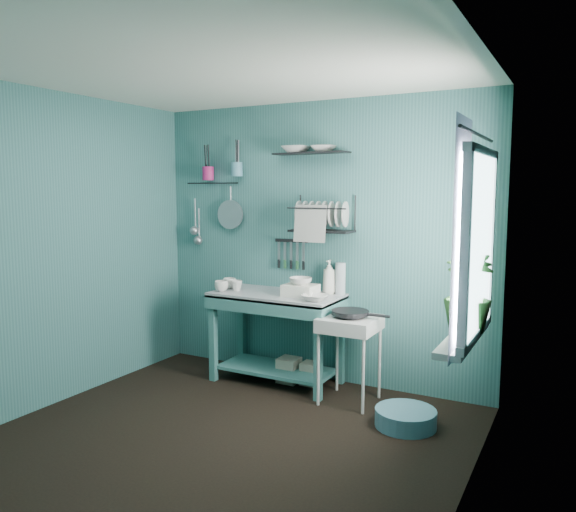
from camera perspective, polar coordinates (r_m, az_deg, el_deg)
The scene contains 36 objects.
floor at distance 4.11m, azimuth -6.54°, elevation -18.09°, with size 3.20×3.20×0.00m, color black.
ceiling at distance 3.81m, azimuth -7.08°, elevation 18.43°, with size 3.20×3.20×0.00m, color silver.
wall_back at distance 5.06m, azimuth 2.98°, elevation 1.36°, with size 3.20×3.20×0.00m, color #316563.
wall_front at distance 2.69m, azimuth -25.45°, elevation -4.10°, with size 3.20×3.20×0.00m, color #316563.
wall_left at distance 4.86m, azimuth -22.46°, elevation 0.63°, with size 3.00×3.00×0.00m, color #316563.
wall_right at distance 3.14m, azimuth 17.90°, elevation -2.29°, with size 3.00×3.00×0.00m, color #316563.
work_counter at distance 5.08m, azimuth -1.17°, elevation -8.30°, with size 1.15×0.57×0.81m, color #35716D.
mug_left at distance 5.10m, azimuth -6.79°, elevation -3.05°, with size 0.12×0.12×0.10m, color beige.
mug_mid at distance 5.12m, azimuth -5.23°, elevation -3.01°, with size 0.10×0.10×0.09m, color beige.
mug_right at distance 5.24m, azimuth -5.96°, elevation -2.78°, with size 0.12×0.12×0.10m, color beige.
wash_tub at distance 4.84m, azimuth 1.28°, elevation -3.51°, with size 0.28×0.22×0.10m, color silver.
tub_bowl at distance 4.83m, azimuth 1.28°, elevation -2.57°, with size 0.20×0.20×0.06m, color beige.
soap_bottle at distance 4.95m, azimuth 4.19°, elevation -2.13°, with size 0.12×0.12×0.30m, color silver.
water_bottle at distance 4.93m, azimuth 5.35°, elevation -2.29°, with size 0.09×0.09×0.28m, color #AFBDC3.
counter_bowl at distance 4.65m, azimuth 2.76°, elevation -4.25°, with size 0.22×0.22×0.05m, color beige.
hotplate_stand at distance 4.66m, azimuth 6.26°, elevation -10.41°, with size 0.44×0.44×0.71m, color silver.
frying_pan at distance 4.56m, azimuth 6.33°, elevation -5.72°, with size 0.30×0.30×0.04m, color black.
knife_strip at distance 5.14m, azimuth 0.36°, elevation 1.57°, with size 0.32×0.02×0.03m, color black.
dish_rack at distance 4.88m, azimuth 3.45°, elevation 4.31°, with size 0.55×0.24×0.32m, color black.
upper_shelf at distance 4.96m, azimuth 2.33°, elevation 10.40°, with size 0.70×0.18×0.01m, color black.
shelf_bowl_left at distance 5.03m, azimuth 0.82°, elevation 10.48°, with size 0.24×0.24×0.06m, color beige.
shelf_bowl_right at distance 4.91m, azimuth 3.61°, elevation 10.58°, with size 0.22×0.22×0.05m, color beige.
utensil_cup_magenta at distance 5.55m, azimuth -8.12°, elevation 8.30°, with size 0.11×0.11×0.13m, color #AE2063.
utensil_cup_teal at distance 5.36m, azimuth -5.23°, elevation 8.76°, with size 0.11×0.11×0.13m, color teal.
colander at distance 5.45m, azimuth -5.89°, elevation 4.21°, with size 0.28×0.28×0.03m, color #999AA0.
ladle_outer at distance 5.71m, azimuth -9.41°, elevation 4.28°, with size 0.01×0.01×0.30m, color #999AA0.
ladle_inner at distance 5.68m, azimuth -9.03°, elevation 3.30°, with size 0.01×0.01×0.30m, color #999AA0.
hook_rail at distance 5.58m, azimuth -7.70°, elevation 7.35°, with size 0.01×0.01×0.60m, color black.
window_glass at distance 3.57m, azimuth 19.05°, elevation 1.15°, with size 1.10×1.10×0.00m, color white.
windowsill at distance 3.68m, azimuth 17.38°, elevation -7.96°, with size 0.16×0.95×0.04m, color silver.
curtain at distance 3.28m, azimuth 17.12°, elevation 1.63°, with size 1.35×1.35×0.00m, color silver.
curtain_rod at distance 3.57m, azimuth 18.74°, elevation 11.61°, with size 0.02×0.02×1.05m, color black.
potted_plant at distance 3.70m, azimuth 17.81°, elevation -3.47°, with size 0.29×0.29×0.52m, color #285D25.
storage_tin_large at distance 5.16m, azimuth 0.10°, elevation -11.49°, with size 0.18×0.18×0.22m, color gray.
storage_tin_small at distance 5.10m, azimuth 2.29°, elevation -11.83°, with size 0.15×0.15×0.20m, color gray.
floor_basin at distance 4.36m, azimuth 11.86°, elevation -15.81°, with size 0.45×0.45×0.13m, color teal.
Camera 1 is at (2.14, -3.06, 1.73)m, focal length 35.00 mm.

